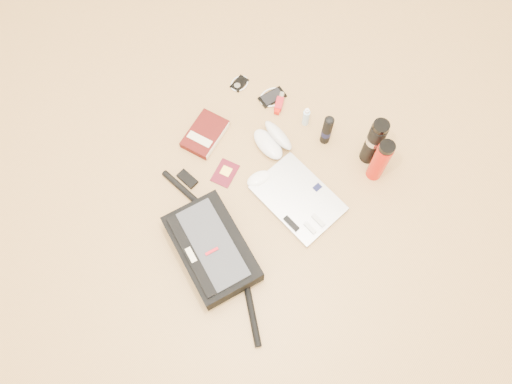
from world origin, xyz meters
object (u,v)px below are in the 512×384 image
(messenger_bag, at_px, (211,248))
(thermos_black, at_px, (374,142))
(thermos_red, at_px, (380,161))
(laptop, at_px, (298,199))
(book, at_px, (205,134))

(messenger_bag, xyz_separation_m, thermos_black, (0.29, 0.75, 0.09))
(messenger_bag, distance_m, thermos_red, 0.79)
(messenger_bag, bearing_deg, laptop, 93.23)
(messenger_bag, bearing_deg, thermos_black, 93.58)
(laptop, xyz_separation_m, thermos_red, (0.20, 0.30, 0.12))
(messenger_bag, distance_m, book, 0.55)
(laptop, relative_size, thermos_red, 1.54)
(thermos_black, bearing_deg, messenger_bag, -111.05)
(laptop, bearing_deg, messenger_bag, -99.74)
(book, height_order, thermos_black, thermos_black)
(thermos_red, bearing_deg, book, -158.04)
(thermos_red, bearing_deg, thermos_black, 139.32)
(laptop, bearing_deg, thermos_red, 68.04)
(book, xyz_separation_m, thermos_red, (0.71, 0.29, 0.11))
(laptop, bearing_deg, book, -169.58)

